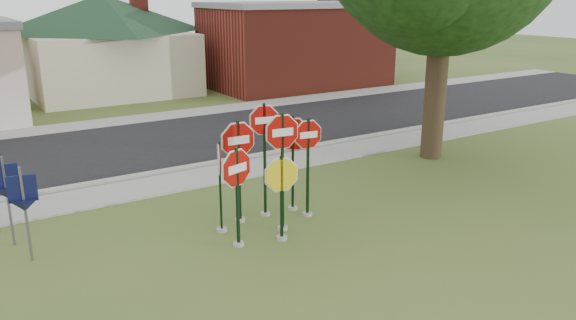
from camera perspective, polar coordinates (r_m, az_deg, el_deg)
ground at (r=12.19m, az=1.52°, el=-8.90°), size 120.00×120.00×0.00m
sidewalk_near at (r=16.69m, az=-9.10°, el=-1.81°), size 60.00×1.60×0.06m
road at (r=20.74m, az=-14.12°, el=1.51°), size 60.00×7.00×0.04m
sidewalk_far at (r=24.75m, az=-17.36°, el=3.70°), size 60.00×1.60×0.06m
curb at (r=17.56m, az=-10.42°, el=-0.81°), size 60.00×0.20×0.14m
stop_sign_center at (r=12.44m, az=-0.58°, el=0.59°), size 1.09×0.24×2.87m
stop_sign_yellow at (r=12.11m, az=-0.66°, el=-2.92°), size 1.06×0.24×2.04m
stop_sign_left at (r=11.79m, az=-5.20°, el=-2.43°), size 1.07×0.35×2.32m
stop_sign_right at (r=13.34m, az=2.04°, el=0.50°), size 0.96×0.24×2.53m
stop_sign_back_right at (r=13.29m, az=-2.40°, el=1.58°), size 0.98×0.24×2.89m
stop_sign_back_left at (r=13.00m, az=-5.05°, el=0.38°), size 1.16×0.24×2.59m
stop_sign_far_right at (r=13.70m, az=0.49°, el=1.10°), size 0.88×0.77×2.54m
stop_sign_far_left at (r=12.58m, az=-6.95°, el=-1.64°), size 0.39×0.91×2.23m
building_house at (r=32.19m, az=-18.24°, el=12.98°), size 11.60×11.60×6.20m
building_brick at (r=33.17m, az=0.86°, el=11.71°), size 10.20×6.20×4.75m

